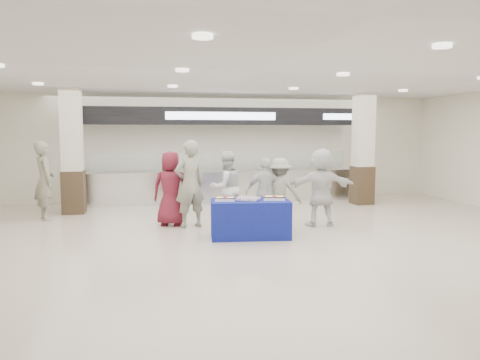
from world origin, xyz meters
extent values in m
plane|color=beige|center=(0.00, 0.00, 0.00)|extent=(14.00, 14.00, 0.00)
cube|color=silver|center=(0.00, 5.40, 0.45)|extent=(8.00, 0.80, 0.90)
cube|color=silver|center=(0.00, 5.40, 0.92)|extent=(8.00, 0.85, 0.04)
cube|color=white|center=(0.00, 5.10, 1.25)|extent=(7.60, 0.02, 0.50)
cube|color=black|center=(0.00, 5.40, 2.55)|extent=(8.40, 0.70, 0.50)
cube|color=white|center=(0.00, 5.04, 2.55)|extent=(3.20, 0.03, 0.22)
cube|color=white|center=(3.80, 5.04, 2.55)|extent=(1.40, 0.03, 0.18)
cube|color=#332417|center=(-4.00, 4.20, 0.55)|extent=(0.55, 0.55, 1.10)
cube|color=silver|center=(-4.00, 4.20, 2.15)|extent=(0.50, 0.50, 2.10)
cube|color=#332417|center=(4.00, 4.20, 0.55)|extent=(0.55, 0.55, 1.10)
cube|color=silver|center=(4.00, 4.20, 2.15)|extent=(0.50, 0.50, 2.10)
cube|color=navy|center=(-0.14, 0.62, 0.38)|extent=(1.62, 0.94, 0.75)
cube|color=white|center=(-0.64, 0.66, 0.78)|extent=(0.43, 0.37, 0.06)
cube|color=#4E2D16|center=(-0.64, 0.66, 0.82)|extent=(0.43, 0.37, 0.02)
cylinder|color=#A31720|center=(-0.64, 0.66, 0.81)|extent=(0.10, 0.10, 0.01)
cube|color=white|center=(0.35, 0.59, 0.78)|extent=(0.49, 0.42, 0.07)
cube|color=#4E2D16|center=(0.35, 0.59, 0.83)|extent=(0.49, 0.42, 0.02)
cylinder|color=#A31720|center=(0.35, 0.59, 0.82)|extent=(0.11, 0.11, 0.01)
cube|color=#A4A4A8|center=(-0.19, 0.60, 0.76)|extent=(0.47, 0.43, 0.01)
imported|color=maroon|center=(-1.62, 2.13, 0.84)|extent=(0.93, 0.74, 1.68)
imported|color=gray|center=(-1.22, 1.84, 0.96)|extent=(0.81, 0.66, 1.92)
imported|color=silver|center=(-0.39, 2.02, 0.84)|extent=(0.98, 0.87, 1.67)
imported|color=silver|center=(0.45, 1.69, 0.76)|extent=(0.95, 0.54, 1.52)
imported|color=gray|center=(0.78, 1.69, 0.76)|extent=(1.11, 0.85, 1.51)
imported|color=white|center=(1.66, 1.44, 0.87)|extent=(1.65, 0.62, 1.74)
imported|color=gray|center=(-4.54, 3.43, 0.94)|extent=(0.69, 0.81, 1.88)
camera|label=1|loc=(-2.15, -8.35, 2.12)|focal=35.00mm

